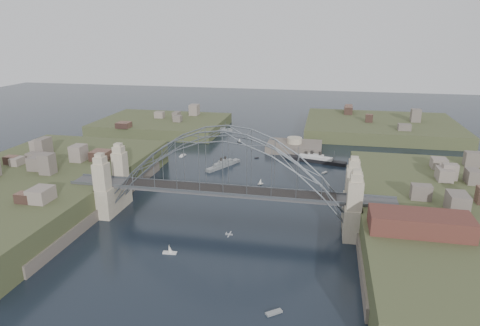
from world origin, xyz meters
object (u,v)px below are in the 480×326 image
object	(u,v)px
bridge	(226,175)
wharf_shed	(420,223)
ocean_liner	(316,160)
naval_cruiser_far	(216,131)
naval_cruiser_near	(223,165)
fort_island	(294,151)

from	to	relation	value
bridge	wharf_shed	xyz separation A→B (m)	(44.00, -14.00, -2.32)
wharf_shed	ocean_liner	xyz separation A→B (m)	(-22.86, 69.63, -9.13)
wharf_shed	naval_cruiser_far	xyz separation A→B (m)	(-70.89, 106.46, -9.12)
naval_cruiser_near	naval_cruiser_far	bearing A→B (deg)	107.45
bridge	naval_cruiser_far	distance (m)	96.97
fort_island	wharf_shed	world-z (taller)	wharf_shed
bridge	fort_island	world-z (taller)	bridge
fort_island	naval_cruiser_far	world-z (taller)	fort_island
ocean_liner	fort_island	bearing A→B (deg)	122.46
fort_island	wharf_shed	bearing A→B (deg)	-69.15
bridge	naval_cruiser_near	size ratio (longest dim) A/B	5.38
wharf_shed	ocean_liner	size ratio (longest dim) A/B	0.88
bridge	wharf_shed	world-z (taller)	bridge
bridge	naval_cruiser_near	xyz separation A→B (m)	(-11.35, 43.02, -11.56)
naval_cruiser_near	ocean_liner	distance (m)	34.85
fort_island	ocean_liner	world-z (taller)	fort_island
bridge	fort_island	bearing A→B (deg)	80.27
naval_cruiser_near	ocean_liner	bearing A→B (deg)	21.21
naval_cruiser_far	ocean_liner	xyz separation A→B (m)	(48.03, -36.84, -0.01)
bridge	ocean_liner	bearing A→B (deg)	69.19
bridge	fort_island	distance (m)	72.14
naval_cruiser_far	fort_island	bearing A→B (deg)	-30.02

